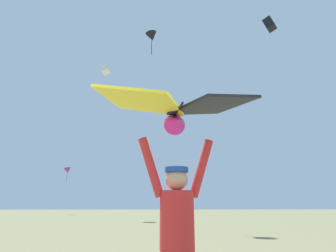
{
  "coord_description": "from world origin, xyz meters",
  "views": [
    {
      "loc": [
        -0.05,
        -3.13,
        1.25
      ],
      "look_at": [
        0.2,
        1.36,
        2.52
      ],
      "focal_mm": 29.55,
      "sensor_mm": 36.0,
      "label": 1
    }
  ],
  "objects_px": {
    "held_stunt_kite": "(177,108)",
    "marker_flag": "(183,198)",
    "distant_kite_black_high_right": "(270,24)",
    "distant_kite_white_mid_left": "(105,68)",
    "distant_kite_purple_high_left": "(67,171)",
    "kite_flyer_person": "(177,238)",
    "distant_kite_black_far_center": "(152,37)"
  },
  "relations": [
    {
      "from": "kite_flyer_person",
      "to": "held_stunt_kite",
      "type": "distance_m",
      "value": 1.3
    },
    {
      "from": "held_stunt_kite",
      "to": "marker_flag",
      "type": "relative_size",
      "value": 1.09
    },
    {
      "from": "distant_kite_black_far_center",
      "to": "distant_kite_black_high_right",
      "type": "xyz_separation_m",
      "value": [
        11.49,
        4.97,
        5.12
      ]
    },
    {
      "from": "held_stunt_kite",
      "to": "distant_kite_purple_high_left",
      "type": "height_order",
      "value": "distant_kite_purple_high_left"
    },
    {
      "from": "distant_kite_white_mid_left",
      "to": "kite_flyer_person",
      "type": "bearing_deg",
      "value": -77.26
    },
    {
      "from": "held_stunt_kite",
      "to": "distant_kite_purple_high_left",
      "type": "xyz_separation_m",
      "value": [
        -11.73,
        35.19,
        3.29
      ]
    },
    {
      "from": "distant_kite_black_far_center",
      "to": "distant_kite_white_mid_left",
      "type": "height_order",
      "value": "distant_kite_white_mid_left"
    },
    {
      "from": "distant_kite_black_far_center",
      "to": "marker_flag",
      "type": "xyz_separation_m",
      "value": [
        1.07,
        -10.13,
        -11.73
      ]
    },
    {
      "from": "distant_kite_purple_high_left",
      "to": "distant_kite_black_high_right",
      "type": "bearing_deg",
      "value": -33.58
    },
    {
      "from": "distant_kite_black_far_center",
      "to": "marker_flag",
      "type": "bearing_deg",
      "value": -83.94
    },
    {
      "from": "kite_flyer_person",
      "to": "distant_kite_black_high_right",
      "type": "xyz_separation_m",
      "value": [
        11.02,
        20.02,
        17.33
      ]
    },
    {
      "from": "held_stunt_kite",
      "to": "distant_kite_white_mid_left",
      "type": "xyz_separation_m",
      "value": [
        -5.79,
        25.64,
        13.64
      ]
    },
    {
      "from": "distant_kite_black_far_center",
      "to": "distant_kite_black_high_right",
      "type": "height_order",
      "value": "distant_kite_black_high_right"
    },
    {
      "from": "marker_flag",
      "to": "distant_kite_black_high_right",
      "type": "bearing_deg",
      "value": 55.41
    },
    {
      "from": "kite_flyer_person",
      "to": "held_stunt_kite",
      "type": "height_order",
      "value": "held_stunt_kite"
    },
    {
      "from": "distant_kite_black_far_center",
      "to": "distant_kite_white_mid_left",
      "type": "relative_size",
      "value": 1.24
    },
    {
      "from": "distant_kite_purple_high_left",
      "to": "marker_flag",
      "type": "distance_m",
      "value": 32.88
    },
    {
      "from": "distant_kite_white_mid_left",
      "to": "distant_kite_black_high_right",
      "type": "relative_size",
      "value": 0.98
    },
    {
      "from": "kite_flyer_person",
      "to": "distant_kite_black_high_right",
      "type": "height_order",
      "value": "distant_kite_black_high_right"
    },
    {
      "from": "held_stunt_kite",
      "to": "distant_kite_white_mid_left",
      "type": "relative_size",
      "value": 1.14
    },
    {
      "from": "kite_flyer_person",
      "to": "distant_kite_black_high_right",
      "type": "relative_size",
      "value": 1.21
    },
    {
      "from": "kite_flyer_person",
      "to": "distant_kite_black_far_center",
      "type": "relative_size",
      "value": 1.0
    },
    {
      "from": "held_stunt_kite",
      "to": "distant_kite_black_far_center",
      "type": "bearing_deg",
      "value": 91.84
    },
    {
      "from": "held_stunt_kite",
      "to": "distant_kite_black_high_right",
      "type": "height_order",
      "value": "distant_kite_black_high_right"
    },
    {
      "from": "held_stunt_kite",
      "to": "distant_kite_purple_high_left",
      "type": "bearing_deg",
      "value": 108.43
    },
    {
      "from": "kite_flyer_person",
      "to": "marker_flag",
      "type": "bearing_deg",
      "value": 83.07
    },
    {
      "from": "held_stunt_kite",
      "to": "distant_kite_black_high_right",
      "type": "xyz_separation_m",
      "value": [
        11.01,
        20.1,
        16.03
      ]
    },
    {
      "from": "held_stunt_kite",
      "to": "kite_flyer_person",
      "type": "bearing_deg",
      "value": 96.22
    },
    {
      "from": "distant_kite_black_far_center",
      "to": "distant_kite_purple_high_left",
      "type": "relative_size",
      "value": 0.94
    },
    {
      "from": "distant_kite_black_high_right",
      "to": "distant_kite_white_mid_left",
      "type": "bearing_deg",
      "value": 161.74
    },
    {
      "from": "held_stunt_kite",
      "to": "distant_kite_purple_high_left",
      "type": "relative_size",
      "value": 0.86
    },
    {
      "from": "kite_flyer_person",
      "to": "distant_kite_purple_high_left",
      "type": "height_order",
      "value": "distant_kite_purple_high_left"
    }
  ]
}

